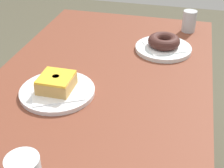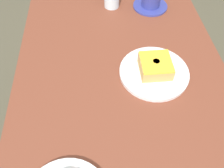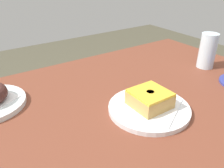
{
  "view_description": "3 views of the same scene",
  "coord_description": "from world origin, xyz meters",
  "px_view_note": "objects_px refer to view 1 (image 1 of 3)",
  "views": [
    {
      "loc": [
        -0.79,
        -0.25,
        1.29
      ],
      "look_at": [
        -0.05,
        -0.06,
        0.81
      ],
      "focal_mm": 52.13,
      "sensor_mm": 36.0,
      "label": 1
    },
    {
      "loc": [
        0.39,
        -0.07,
        1.32
      ],
      "look_at": [
        -0.01,
        -0.04,
        0.79
      ],
      "focal_mm": 36.93,
      "sensor_mm": 36.0,
      "label": 2
    },
    {
      "loc": [
        0.31,
        0.47,
        1.11
      ],
      "look_at": [
        -0.02,
        -0.01,
        0.81
      ],
      "focal_mm": 36.97,
      "sensor_mm": 36.0,
      "label": 3
    }
  ],
  "objects_px": {
    "plate_chocolate_ring": "(163,48)",
    "donut_glazed_square": "(56,82)",
    "donut_chocolate_ring": "(164,41)",
    "sugar_jar": "(189,21)",
    "plate_glazed_square": "(57,91)"
  },
  "relations": [
    {
      "from": "donut_glazed_square",
      "to": "donut_chocolate_ring",
      "type": "bearing_deg",
      "value": -36.99
    },
    {
      "from": "plate_chocolate_ring",
      "to": "donut_glazed_square",
      "type": "height_order",
      "value": "donut_glazed_square"
    },
    {
      "from": "plate_chocolate_ring",
      "to": "sugar_jar",
      "type": "xyz_separation_m",
      "value": [
        0.2,
        -0.08,
        0.04
      ]
    },
    {
      "from": "plate_chocolate_ring",
      "to": "sugar_jar",
      "type": "distance_m",
      "value": 0.22
    },
    {
      "from": "plate_chocolate_ring",
      "to": "donut_glazed_square",
      "type": "xyz_separation_m",
      "value": [
        -0.36,
        0.27,
        0.03
      ]
    },
    {
      "from": "donut_chocolate_ring",
      "to": "plate_glazed_square",
      "type": "relative_size",
      "value": 0.53
    },
    {
      "from": "donut_chocolate_ring",
      "to": "donut_glazed_square",
      "type": "xyz_separation_m",
      "value": [
        -0.36,
        0.27,
        0.0
      ]
    },
    {
      "from": "donut_chocolate_ring",
      "to": "donut_glazed_square",
      "type": "relative_size",
      "value": 1.22
    },
    {
      "from": "plate_chocolate_ring",
      "to": "donut_glazed_square",
      "type": "bearing_deg",
      "value": 143.01
    },
    {
      "from": "donut_chocolate_ring",
      "to": "plate_glazed_square",
      "type": "height_order",
      "value": "donut_chocolate_ring"
    },
    {
      "from": "plate_glazed_square",
      "to": "donut_glazed_square",
      "type": "bearing_deg",
      "value": 0.0
    },
    {
      "from": "plate_glazed_square",
      "to": "donut_chocolate_ring",
      "type": "bearing_deg",
      "value": -36.99
    },
    {
      "from": "plate_chocolate_ring",
      "to": "plate_glazed_square",
      "type": "bearing_deg",
      "value": 143.01
    },
    {
      "from": "donut_chocolate_ring",
      "to": "sugar_jar",
      "type": "relative_size",
      "value": 1.35
    },
    {
      "from": "plate_chocolate_ring",
      "to": "sugar_jar",
      "type": "height_order",
      "value": "sugar_jar"
    }
  ]
}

